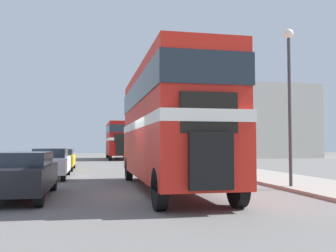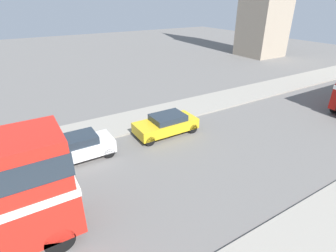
% 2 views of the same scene
% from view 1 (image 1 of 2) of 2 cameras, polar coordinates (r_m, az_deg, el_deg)
% --- Properties ---
extents(ground_plane, '(120.00, 120.00, 0.00)m').
position_cam_1_polar(ground_plane, '(12.60, -3.26, -10.35)').
color(ground_plane, slate).
extents(sidewalk_right, '(3.50, 120.00, 0.12)m').
position_cam_1_polar(sidewalk_right, '(15.11, 23.30, -8.65)').
color(sidewalk_right, gray).
rests_on(sidewalk_right, ground_plane).
extents(double_decker_bus, '(2.39, 10.06, 4.34)m').
position_cam_1_polar(double_decker_bus, '(13.64, 0.02, 1.05)').
color(double_decker_bus, red).
rests_on(double_decker_bus, ground_plane).
extents(bus_distant, '(2.41, 9.59, 4.06)m').
position_cam_1_polar(bus_distant, '(42.38, -7.59, -1.77)').
color(bus_distant, '#B2140F').
rests_on(bus_distant, ground_plane).
extents(car_parked_near, '(1.71, 4.59, 1.41)m').
position_cam_1_polar(car_parked_near, '(12.49, -21.29, -6.82)').
color(car_parked_near, black).
rests_on(car_parked_near, ground_plane).
extents(car_parked_mid, '(1.68, 4.41, 1.46)m').
position_cam_1_polar(car_parked_mid, '(19.33, -17.45, -5.35)').
color(car_parked_mid, white).
rests_on(car_parked_mid, ground_plane).
extents(car_parked_far, '(1.82, 4.16, 1.36)m').
position_cam_1_polar(car_parked_far, '(25.30, -16.15, -4.84)').
color(car_parked_far, gold).
rests_on(car_parked_far, ground_plane).
extents(pedestrian_walking, '(0.32, 0.32, 1.60)m').
position_cam_1_polar(pedestrian_walking, '(22.26, 11.72, -4.39)').
color(pedestrian_walking, '#282833').
rests_on(pedestrian_walking, sidewalk_right).
extents(street_lamp, '(0.36, 0.36, 5.86)m').
position_cam_1_polar(street_lamp, '(14.71, 18.00, 6.32)').
color(street_lamp, '#38383D').
rests_on(street_lamp, sidewalk_right).
extents(shop_building_block, '(15.83, 8.48, 9.05)m').
position_cam_1_polar(shop_building_block, '(49.01, 12.21, 0.59)').
color(shop_building_block, beige).
rests_on(shop_building_block, ground_plane).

